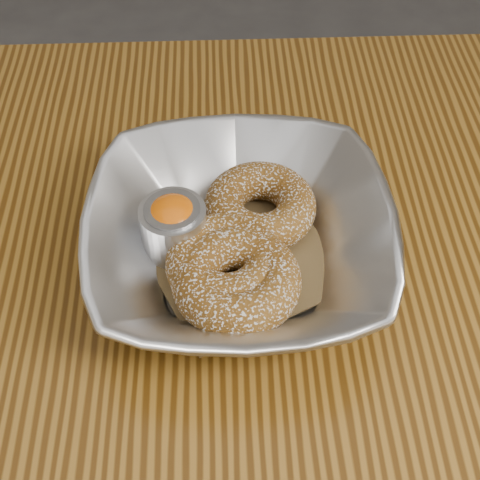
{
  "coord_description": "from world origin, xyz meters",
  "views": [
    {
      "loc": [
        -0.1,
        -0.29,
        1.2
      ],
      "look_at": [
        -0.08,
        0.06,
        0.78
      ],
      "focal_mm": 50.0,
      "sensor_mm": 36.0,
      "label": 1
    }
  ],
  "objects_px": {
    "table": "(332,383)",
    "donut_front": "(237,281)",
    "donut_back": "(260,206)",
    "ramekin": "(174,225)",
    "serving_bowl": "(240,239)",
    "donut_extra": "(227,263)"
  },
  "relations": [
    {
      "from": "ramekin",
      "to": "donut_front",
      "type": "bearing_deg",
      "value": -47.29
    },
    {
      "from": "donut_front",
      "to": "ramekin",
      "type": "height_order",
      "value": "ramekin"
    },
    {
      "from": "table",
      "to": "donut_back",
      "type": "height_order",
      "value": "donut_back"
    },
    {
      "from": "donut_back",
      "to": "donut_extra",
      "type": "relative_size",
      "value": 0.98
    },
    {
      "from": "donut_back",
      "to": "ramekin",
      "type": "bearing_deg",
      "value": -160.5
    },
    {
      "from": "table",
      "to": "ramekin",
      "type": "xyz_separation_m",
      "value": [
        -0.14,
        0.08,
        0.13
      ]
    },
    {
      "from": "donut_extra",
      "to": "ramekin",
      "type": "xyz_separation_m",
      "value": [
        -0.04,
        0.04,
        0.01
      ]
    },
    {
      "from": "donut_extra",
      "to": "ramekin",
      "type": "bearing_deg",
      "value": 140.36
    },
    {
      "from": "donut_extra",
      "to": "serving_bowl",
      "type": "bearing_deg",
      "value": 61.23
    },
    {
      "from": "donut_back",
      "to": "donut_extra",
      "type": "bearing_deg",
      "value": -116.54
    },
    {
      "from": "donut_extra",
      "to": "ramekin",
      "type": "relative_size",
      "value": 1.78
    },
    {
      "from": "table",
      "to": "donut_front",
      "type": "height_order",
      "value": "donut_front"
    },
    {
      "from": "table",
      "to": "serving_bowl",
      "type": "bearing_deg",
      "value": 141.6
    },
    {
      "from": "donut_front",
      "to": "ramekin",
      "type": "xyz_separation_m",
      "value": [
        -0.05,
        0.05,
        0.01
      ]
    },
    {
      "from": "serving_bowl",
      "to": "donut_extra",
      "type": "height_order",
      "value": "serving_bowl"
    },
    {
      "from": "donut_extra",
      "to": "table",
      "type": "bearing_deg",
      "value": -24.88
    },
    {
      "from": "table",
      "to": "ramekin",
      "type": "relative_size",
      "value": 21.72
    },
    {
      "from": "donut_back",
      "to": "donut_extra",
      "type": "distance_m",
      "value": 0.07
    },
    {
      "from": "donut_back",
      "to": "donut_front",
      "type": "xyz_separation_m",
      "value": [
        -0.02,
        -0.08,
        0.0
      ]
    },
    {
      "from": "donut_front",
      "to": "ramekin",
      "type": "distance_m",
      "value": 0.07
    },
    {
      "from": "serving_bowl",
      "to": "donut_front",
      "type": "bearing_deg",
      "value": -96.2
    },
    {
      "from": "serving_bowl",
      "to": "ramekin",
      "type": "bearing_deg",
      "value": 165.33
    }
  ]
}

